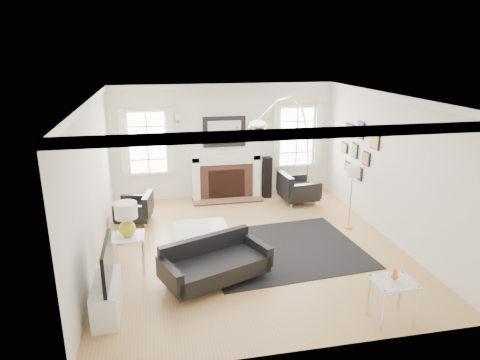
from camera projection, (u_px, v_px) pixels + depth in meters
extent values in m
plane|color=#AB8047|center=(250.00, 246.00, 8.14)|extent=(6.00, 6.00, 0.00)
cube|color=silver|center=(224.00, 141.00, 10.53)|extent=(5.50, 0.04, 2.80)
cube|color=silver|center=(308.00, 249.00, 4.91)|extent=(5.50, 0.04, 2.80)
cube|color=silver|center=(92.00, 185.00, 7.21)|extent=(0.04, 6.00, 2.80)
cube|color=silver|center=(390.00, 168.00, 8.24)|extent=(0.04, 6.00, 2.80)
cube|color=white|center=(251.00, 97.00, 7.31)|extent=(5.50, 6.00, 0.02)
cube|color=white|center=(251.00, 101.00, 7.33)|extent=(5.50, 6.00, 0.12)
cube|color=white|center=(196.00, 178.00, 10.46)|extent=(0.18, 0.38, 1.10)
cube|color=white|center=(255.00, 175.00, 10.74)|extent=(0.18, 0.38, 1.10)
cube|color=white|center=(226.00, 157.00, 10.45)|extent=(1.70, 0.38, 0.12)
cube|color=white|center=(226.00, 161.00, 10.48)|extent=(1.50, 0.34, 0.10)
cube|color=brown|center=(226.00, 180.00, 10.65)|extent=(1.30, 0.30, 0.90)
cube|color=black|center=(226.00, 184.00, 10.57)|extent=(0.90, 0.10, 0.76)
cube|color=brown|center=(228.00, 200.00, 10.52)|extent=(1.70, 0.50, 0.04)
cube|color=black|center=(224.00, 132.00, 10.42)|extent=(1.05, 0.06, 0.75)
cube|color=white|center=(225.00, 132.00, 10.39)|extent=(0.82, 0.02, 0.55)
cube|color=white|center=(147.00, 143.00, 10.14)|extent=(1.00, 0.05, 1.60)
cube|color=white|center=(147.00, 143.00, 10.12)|extent=(0.84, 0.02, 1.44)
cube|color=white|center=(123.00, 143.00, 9.93)|extent=(0.14, 0.05, 1.55)
cube|color=white|center=(171.00, 141.00, 10.14)|extent=(0.14, 0.05, 1.55)
cube|color=white|center=(296.00, 137.00, 10.84)|extent=(1.00, 0.05, 1.60)
cube|color=white|center=(297.00, 137.00, 10.81)|extent=(0.84, 0.02, 1.44)
cube|color=white|center=(277.00, 136.00, 10.62)|extent=(0.14, 0.05, 1.55)
cube|color=white|center=(318.00, 135.00, 10.83)|extent=(0.14, 0.05, 1.55)
cube|color=black|center=(375.00, 138.00, 8.66)|extent=(0.03, 0.34, 0.44)
cube|color=gold|center=(374.00, 138.00, 8.66)|extent=(0.01, 0.29, 0.39)
cube|color=black|center=(361.00, 130.00, 9.25)|extent=(0.03, 0.28, 0.38)
cube|color=#324F89|center=(360.00, 130.00, 9.25)|extent=(0.01, 0.23, 0.33)
cube|color=black|center=(349.00, 130.00, 9.80)|extent=(0.03, 0.40, 0.30)
cube|color=#A83D33|center=(349.00, 130.00, 9.80)|extent=(0.01, 0.35, 0.25)
cube|color=black|center=(366.00, 159.00, 9.09)|extent=(0.03, 0.30, 0.30)
cube|color=#926142|center=(365.00, 159.00, 9.09)|extent=(0.01, 0.25, 0.25)
cube|color=black|center=(355.00, 151.00, 9.59)|extent=(0.03, 0.26, 0.34)
cube|color=#538B5C|center=(354.00, 151.00, 9.59)|extent=(0.01, 0.21, 0.29)
cube|color=black|center=(344.00, 147.00, 10.12)|extent=(0.03, 0.32, 0.24)
cube|color=olive|center=(344.00, 147.00, 10.12)|extent=(0.01, 0.27, 0.19)
cube|color=black|center=(359.00, 174.00, 9.44)|extent=(0.03, 0.24, 0.30)
cube|color=#3F2E5D|center=(358.00, 174.00, 9.44)|extent=(0.01, 0.19, 0.25)
cube|color=black|center=(348.00, 166.00, 10.00)|extent=(0.03, 0.28, 0.22)
cube|color=#9E5C6F|center=(347.00, 166.00, 10.00)|extent=(0.01, 0.23, 0.17)
cube|color=white|center=(107.00, 297.00, 6.01)|extent=(0.35, 1.00, 0.50)
cube|color=black|center=(107.00, 262.00, 5.86)|extent=(0.05, 1.00, 0.58)
cube|color=black|center=(283.00, 249.00, 7.99)|extent=(3.05, 2.62, 0.01)
cube|color=black|center=(216.00, 268.00, 6.81)|extent=(1.79, 1.32, 0.27)
cube|color=black|center=(205.00, 248.00, 7.03)|extent=(1.56, 0.72, 0.45)
cube|color=black|center=(170.00, 276.00, 6.36)|extent=(0.40, 0.76, 0.34)
cube|color=black|center=(257.00, 249.00, 7.19)|extent=(0.40, 0.76, 0.34)
cube|color=black|center=(134.00, 212.00, 9.14)|extent=(0.81, 0.81, 0.26)
cube|color=black|center=(148.00, 204.00, 9.09)|extent=(0.25, 0.71, 0.43)
cube|color=black|center=(137.00, 202.00, 9.44)|extent=(0.70, 0.23, 0.33)
cube|color=black|center=(130.00, 214.00, 8.78)|extent=(0.70, 0.23, 0.33)
cube|color=black|center=(298.00, 192.00, 10.34)|extent=(0.86, 0.86, 0.30)
cube|color=black|center=(285.00, 184.00, 10.18)|extent=(0.21, 0.80, 0.50)
cube|color=black|center=(306.00, 192.00, 9.94)|extent=(0.80, 0.19, 0.38)
cube|color=black|center=(292.00, 182.00, 10.67)|extent=(0.80, 0.19, 0.38)
cube|color=silver|center=(201.00, 229.00, 7.83)|extent=(0.98, 0.98, 0.02)
cylinder|color=silver|center=(179.00, 253.00, 7.38)|extent=(0.04, 0.04, 0.44)
cylinder|color=silver|center=(230.00, 248.00, 7.55)|extent=(0.04, 0.04, 0.44)
cylinder|color=silver|center=(176.00, 232.00, 8.23)|extent=(0.04, 0.04, 0.44)
cylinder|color=silver|center=(222.00, 228.00, 8.40)|extent=(0.04, 0.04, 0.44)
cube|color=silver|center=(128.00, 237.00, 7.18)|extent=(0.53, 0.53, 0.02)
cylinder|color=silver|center=(115.00, 259.00, 7.01)|extent=(0.04, 0.04, 0.58)
cylinder|color=silver|center=(143.00, 257.00, 7.09)|extent=(0.04, 0.04, 0.58)
cylinder|color=silver|center=(117.00, 247.00, 7.43)|extent=(0.04, 0.04, 0.58)
cylinder|color=silver|center=(143.00, 245.00, 7.51)|extent=(0.04, 0.04, 0.58)
cube|color=silver|center=(394.00, 282.00, 5.73)|extent=(0.56, 0.47, 0.02)
cylinder|color=silver|center=(383.00, 311.00, 5.59)|extent=(0.04, 0.04, 0.62)
cylinder|color=silver|center=(416.00, 307.00, 5.68)|extent=(0.04, 0.04, 0.62)
cylinder|color=silver|center=(368.00, 295.00, 5.96)|extent=(0.04, 0.04, 0.62)
cylinder|color=silver|center=(400.00, 291.00, 6.05)|extent=(0.04, 0.04, 0.62)
sphere|color=gold|center=(127.00, 228.00, 7.13)|extent=(0.28, 0.28, 0.28)
cylinder|color=gold|center=(127.00, 221.00, 7.09)|extent=(0.04, 0.04, 0.11)
cylinder|color=white|center=(126.00, 210.00, 7.04)|extent=(0.37, 0.37, 0.26)
sphere|color=#D85B1B|center=(395.00, 276.00, 5.71)|extent=(0.10, 0.10, 0.10)
sphere|color=#D85B1B|center=(395.00, 272.00, 5.69)|extent=(0.07, 0.07, 0.07)
cube|color=silver|center=(306.00, 196.00, 10.53)|extent=(0.28, 0.45, 0.23)
ellipsoid|color=silver|center=(257.00, 125.00, 8.34)|extent=(0.39, 0.39, 0.23)
cylinder|color=gold|center=(348.00, 227.00, 8.94)|extent=(0.17, 0.17, 0.03)
cylinder|color=gold|center=(350.00, 201.00, 8.77)|extent=(0.02, 0.02, 1.20)
cylinder|color=white|center=(353.00, 171.00, 8.58)|extent=(0.27, 0.27, 0.22)
cube|color=black|center=(267.00, 177.00, 10.66)|extent=(0.21, 0.21, 1.03)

